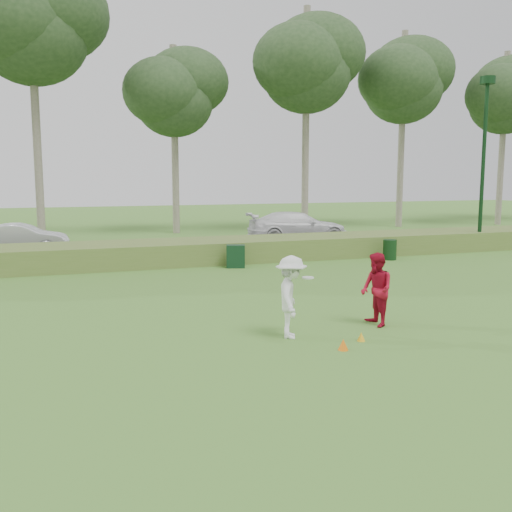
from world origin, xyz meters
name	(u,v)px	position (x,y,z in m)	size (l,w,h in m)	color
ground	(317,337)	(0.00, 0.00, 0.00)	(120.00, 120.00, 0.00)	#3D7627
reed_strip	(191,251)	(0.00, 12.00, 0.45)	(80.00, 3.00, 0.90)	#526F2C
park_road	(168,247)	(0.00, 17.00, 0.03)	(80.00, 6.00, 0.06)	#2D2D2D
lamp_post	(485,133)	(14.00, 11.00, 5.59)	(0.70, 0.70, 8.18)	black
tree_3	(31,25)	(-6.00, 23.00, 11.60)	(7.80, 7.80, 15.50)	gray
tree_4	(174,94)	(2.00, 24.50, 8.59)	(6.24, 6.24, 11.50)	gray
tree_5	(306,65)	(10.00, 22.50, 10.47)	(7.28, 7.28, 14.00)	gray
tree_6	(403,82)	(18.00, 23.80, 10.10)	(7.02, 7.02, 13.50)	gray
tree_7	(505,96)	(26.00, 22.80, 9.34)	(6.50, 6.50, 12.50)	gray
player_white	(291,297)	(-0.56, 0.16, 0.92)	(1.08, 1.35, 1.83)	white
player_red	(376,290)	(1.76, 0.42, 0.88)	(0.85, 0.67, 1.76)	#A90E26
cone_orange	(343,345)	(0.09, -1.06, 0.12)	(0.21, 0.21, 0.24)	orange
cone_yellow	(361,337)	(0.77, -0.62, 0.10)	(0.18, 0.18, 0.20)	yellow
utility_cabinet	(236,256)	(1.29, 9.96, 0.45)	(0.72, 0.45, 0.90)	#10321B
trash_bin	(390,250)	(8.20, 9.78, 0.43)	(0.58, 0.58, 0.86)	black
car_mid	(22,238)	(-6.79, 17.06, 0.73)	(1.43, 4.10, 1.35)	silver
car_right	(298,226)	(7.21, 17.33, 0.86)	(2.23, 5.48, 1.59)	white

